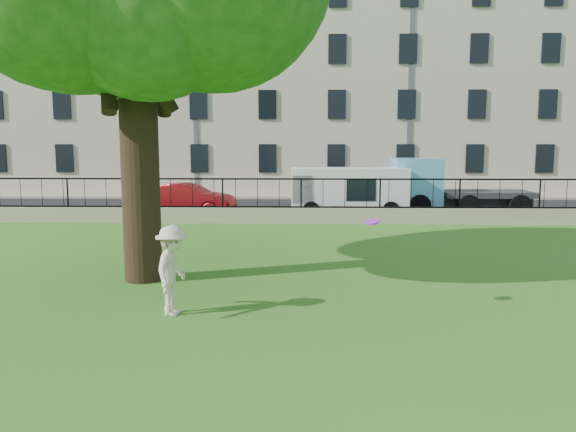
{
  "coord_description": "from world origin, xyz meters",
  "views": [
    {
      "loc": [
        0.07,
        -9.29,
        3.04
      ],
      "look_at": [
        -0.27,
        3.5,
        1.38
      ],
      "focal_mm": 35.0,
      "sensor_mm": 36.0,
      "label": 1
    }
  ],
  "objects_px": {
    "red_sedan": "(187,199)",
    "white_van": "(349,192)",
    "frisbee": "(372,222)",
    "man": "(173,270)",
    "blue_truck": "(458,186)"
  },
  "relations": [
    {
      "from": "red_sedan",
      "to": "white_van",
      "type": "xyz_separation_m",
      "value": [
        6.86,
        0.0,
        0.34
      ]
    },
    {
      "from": "frisbee",
      "to": "white_van",
      "type": "distance_m",
      "value": 13.83
    },
    {
      "from": "man",
      "to": "blue_truck",
      "type": "relative_size",
      "value": 0.28
    },
    {
      "from": "white_van",
      "to": "blue_truck",
      "type": "xyz_separation_m",
      "value": [
        4.87,
        1.0,
        0.19
      ]
    },
    {
      "from": "red_sedan",
      "to": "frisbee",
      "type": "bearing_deg",
      "value": -148.49
    },
    {
      "from": "blue_truck",
      "to": "man",
      "type": "bearing_deg",
      "value": -121.92
    },
    {
      "from": "red_sedan",
      "to": "blue_truck",
      "type": "bearing_deg",
      "value": -77.68
    },
    {
      "from": "frisbee",
      "to": "white_van",
      "type": "relative_size",
      "value": 0.06
    },
    {
      "from": "frisbee",
      "to": "white_van",
      "type": "bearing_deg",
      "value": 87.1
    },
    {
      "from": "blue_truck",
      "to": "white_van",
      "type": "bearing_deg",
      "value": -169.06
    },
    {
      "from": "man",
      "to": "red_sedan",
      "type": "height_order",
      "value": "man"
    },
    {
      "from": "white_van",
      "to": "blue_truck",
      "type": "relative_size",
      "value": 0.84
    },
    {
      "from": "frisbee",
      "to": "blue_truck",
      "type": "bearing_deg",
      "value": 69.39
    },
    {
      "from": "frisbee",
      "to": "red_sedan",
      "type": "bearing_deg",
      "value": 114.07
    },
    {
      "from": "frisbee",
      "to": "blue_truck",
      "type": "distance_m",
      "value": 15.82
    }
  ]
}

